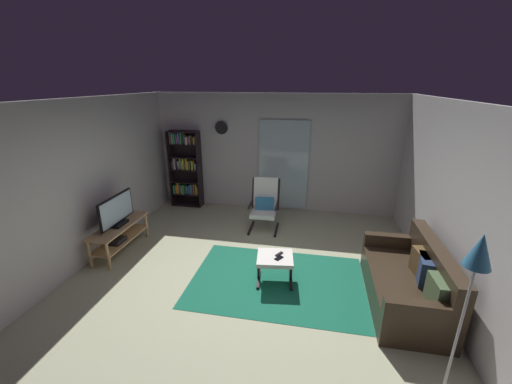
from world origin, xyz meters
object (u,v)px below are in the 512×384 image
at_px(television, 117,211).
at_px(leather_sofa, 409,283).
at_px(tv_remote, 279,254).
at_px(wall_clock, 221,128).
at_px(cell_phone, 279,258).
at_px(bookshelf_near_tv, 186,167).
at_px(lounge_armchair, 265,203).
at_px(ottoman, 275,261).
at_px(floor_lamp_by_sofa, 476,267).
at_px(tv_stand, 119,234).

relative_size(television, leather_sofa, 0.51).
bearing_deg(tv_remote, wall_clock, 152.90).
bearing_deg(television, cell_phone, -8.37).
relative_size(leather_sofa, tv_remote, 12.10).
relative_size(bookshelf_near_tv, leather_sofa, 1.02).
xyz_separation_m(bookshelf_near_tv, leather_sofa, (4.28, -2.83, -0.62)).
height_order(lounge_armchair, tv_remote, lounge_armchair).
relative_size(lounge_armchair, wall_clock, 3.53).
xyz_separation_m(ottoman, wall_clock, (-1.61, 2.81, 1.51)).
relative_size(cell_phone, floor_lamp_by_sofa, 0.08).
bearing_deg(lounge_armchair, leather_sofa, -40.53).
height_order(bookshelf_near_tv, lounge_armchair, bookshelf_near_tv).
bearing_deg(leather_sofa, television, 173.47).
relative_size(tv_stand, bookshelf_near_tv, 0.71).
bearing_deg(wall_clock, ottoman, -60.22).
height_order(television, floor_lamp_by_sofa, floor_lamp_by_sofa).
bearing_deg(leather_sofa, wall_clock, 139.04).
bearing_deg(tv_stand, wall_clock, 65.06).
relative_size(tv_stand, floor_lamp_by_sofa, 0.74).
relative_size(bookshelf_near_tv, ottoman, 3.09).
xyz_separation_m(ottoman, cell_phone, (0.06, -0.05, 0.08)).
bearing_deg(wall_clock, tv_remote, -58.92).
bearing_deg(wall_clock, floor_lamp_by_sofa, -51.63).
bearing_deg(tv_stand, television, 83.92).
height_order(lounge_armchair, cell_phone, lounge_armchair).
xyz_separation_m(tv_stand, television, (0.00, 0.02, 0.42)).
bearing_deg(tv_remote, lounge_armchair, 138.07).
bearing_deg(television, floor_lamp_by_sofa, -22.36).
xyz_separation_m(leather_sofa, tv_remote, (-1.76, 0.22, 0.11)).
bearing_deg(tv_remote, floor_lamp_by_sofa, -9.88).
height_order(bookshelf_near_tv, tv_remote, bookshelf_near_tv).
distance_m(leather_sofa, wall_clock, 4.78).
distance_m(leather_sofa, cell_phone, 1.76).
height_order(bookshelf_near_tv, leather_sofa, bookshelf_near_tv).
bearing_deg(tv_remote, ottoman, -99.98).
bearing_deg(tv_remote, bookshelf_near_tv, 165.79).
bearing_deg(lounge_armchair, bookshelf_near_tv, 156.05).
bearing_deg(wall_clock, lounge_armchair, -41.76).
xyz_separation_m(tv_stand, lounge_armchair, (2.30, 1.43, 0.20)).
bearing_deg(wall_clock, tv_stand, -114.94).
bearing_deg(lounge_armchair, wall_clock, 138.24).
distance_m(ottoman, cell_phone, 0.11).
distance_m(television, bookshelf_near_tv, 2.33).
bearing_deg(tv_stand, leather_sofa, -6.28).
relative_size(bookshelf_near_tv, cell_phone, 12.70).
xyz_separation_m(television, lounge_armchair, (2.30, 1.41, -0.22)).
xyz_separation_m(bookshelf_near_tv, wall_clock, (0.86, 0.14, 0.91)).
bearing_deg(leather_sofa, tv_stand, 173.72).
bearing_deg(tv_stand, floor_lamp_by_sofa, -22.13).
bearing_deg(wall_clock, television, -115.08).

